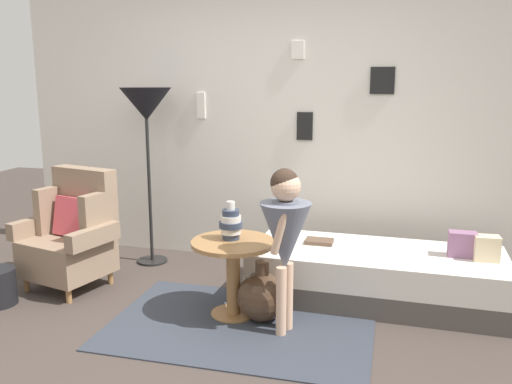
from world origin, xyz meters
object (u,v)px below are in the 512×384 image
(vase_striped, at_px, (231,224))
(book_on_daybed, at_px, (319,241))
(daybed, at_px, (376,275))
(person_child, at_px, (285,230))
(side_table, at_px, (233,262))
(demijohn_near, at_px, (262,296))
(armchair, at_px, (73,234))
(floor_lamp, at_px, (146,110))

(vase_striped, bearing_deg, book_on_daybed, 46.54)
(daybed, relative_size, person_child, 1.70)
(daybed, relative_size, side_table, 3.21)
(person_child, bearing_deg, side_table, 156.94)
(demijohn_near, bearing_deg, armchair, 171.01)
(vase_striped, bearing_deg, demijohn_near, -14.70)
(armchair, relative_size, person_child, 0.86)
(daybed, distance_m, person_child, 1.06)
(armchair, height_order, person_child, person_child)
(armchair, xyz_separation_m, vase_striped, (1.43, -0.20, 0.24))
(book_on_daybed, distance_m, demijohn_near, 0.76)
(daybed, bearing_deg, side_table, -151.23)
(armchair, bearing_deg, daybed, 7.13)
(daybed, relative_size, floor_lamp, 1.19)
(armchair, height_order, book_on_daybed, armchair)
(vase_striped, height_order, book_on_daybed, vase_striped)
(armchair, height_order, vase_striped, armchair)
(vase_striped, bearing_deg, side_table, -55.06)
(armchair, xyz_separation_m, person_child, (1.87, -0.41, 0.28))
(daybed, xyz_separation_m, person_child, (-0.58, -0.72, 0.52))
(side_table, distance_m, person_child, 0.55)
(armchair, relative_size, demijohn_near, 2.21)
(floor_lamp, xyz_separation_m, person_child, (1.50, -1.11, -0.70))
(armchair, height_order, side_table, armchair)
(daybed, bearing_deg, demijohn_near, -143.39)
(demijohn_near, bearing_deg, vase_striped, 165.30)
(daybed, height_order, book_on_daybed, book_on_daybed)
(armchair, bearing_deg, person_child, -12.48)
(side_table, relative_size, person_child, 0.53)
(daybed, xyz_separation_m, book_on_daybed, (-0.46, 0.08, 0.22))
(person_child, bearing_deg, daybed, 51.28)
(daybed, relative_size, vase_striped, 6.94)
(book_on_daybed, bearing_deg, vase_striped, -133.46)
(side_table, distance_m, demijohn_near, 0.32)
(armchair, distance_m, floor_lamp, 1.26)
(floor_lamp, height_order, person_child, floor_lamp)
(person_child, distance_m, demijohn_near, 0.59)
(armchair, distance_m, daybed, 2.47)
(armchair, distance_m, demijohn_near, 1.71)
(floor_lamp, relative_size, person_child, 1.43)
(daybed, distance_m, vase_striped, 1.23)
(person_child, bearing_deg, vase_striped, 154.10)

